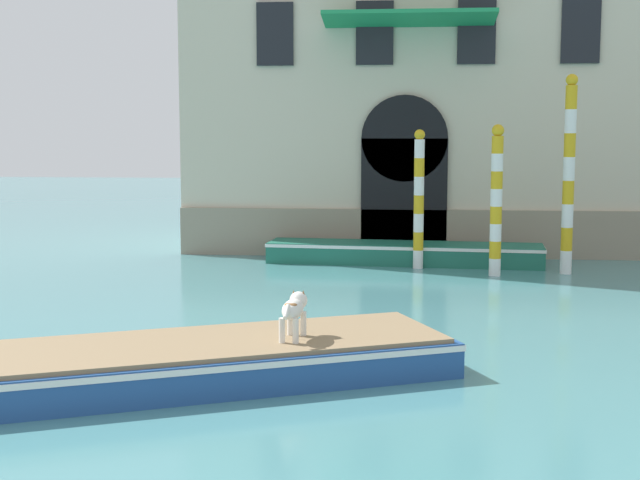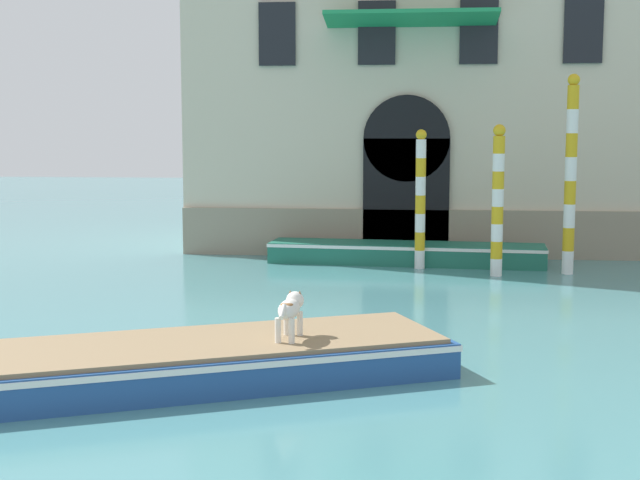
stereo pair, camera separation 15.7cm
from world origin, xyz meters
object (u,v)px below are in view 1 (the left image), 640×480
object	(u,v)px
mooring_pole_1	(419,199)
mooring_pole_0	(496,200)
boat_foreground	(167,363)
boat_moored_near_palazzo	(404,253)
mooring_pole_3	(569,174)
dog_on_deck	(294,309)

from	to	relation	value
mooring_pole_1	mooring_pole_0	bearing A→B (deg)	-27.96
boat_foreground	boat_moored_near_palazzo	bearing A→B (deg)	50.35
boat_foreground	mooring_pole_3	distance (m)	12.44
dog_on_deck	mooring_pole_3	size ratio (longest dim) A/B	0.20
boat_foreground	mooring_pole_3	world-z (taller)	mooring_pole_3
dog_on_deck	mooring_pole_0	size ratio (longest dim) A/B	0.26
dog_on_deck	mooring_pole_3	xyz separation A→B (m)	(5.32, 9.58, 1.42)
dog_on_deck	mooring_pole_0	xyz separation A→B (m)	(3.60, 9.12, 0.84)
boat_foreground	mooring_pole_1	distance (m)	11.23
dog_on_deck	mooring_pole_0	world-z (taller)	mooring_pole_0
mooring_pole_1	mooring_pole_3	xyz separation A→B (m)	(3.50, -0.49, 0.64)
boat_moored_near_palazzo	mooring_pole_0	bearing A→B (deg)	-34.75
boat_foreground	mooring_pole_0	distance (m)	11.07
mooring_pole_0	boat_moored_near_palazzo	bearing A→B (deg)	140.77
mooring_pole_3	mooring_pole_1	bearing A→B (deg)	172.01
boat_foreground	dog_on_deck	xyz separation A→B (m)	(1.65, 0.51, 0.66)
dog_on_deck	mooring_pole_1	bearing A→B (deg)	-4.29
mooring_pole_0	dog_on_deck	bearing A→B (deg)	-111.55
boat_moored_near_palazzo	dog_on_deck	bearing A→B (deg)	-93.23
boat_foreground	mooring_pole_0	xyz separation A→B (m)	(5.25, 9.63, 1.50)
boat_moored_near_palazzo	mooring_pole_1	bearing A→B (deg)	-61.85
boat_moored_near_palazzo	mooring_pole_0	size ratio (longest dim) A/B	2.01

